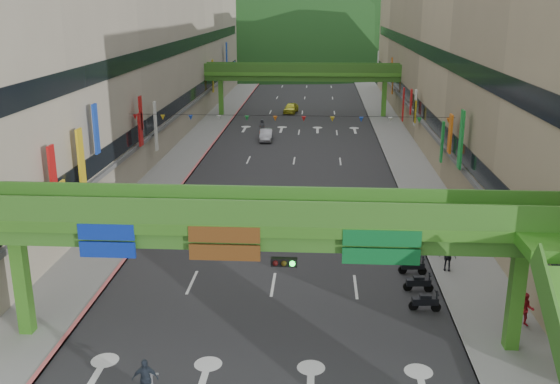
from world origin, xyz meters
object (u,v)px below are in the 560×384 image
(car_yellow, at_px, (291,108))
(car_silver, at_px, (266,135))
(pedestrian_red, at_px, (525,313))
(overpass_near, at_px, (283,241))
(scooter_rider_near, at_px, (246,221))
(scooter_rider_mid, at_px, (351,201))

(car_yellow, bearing_deg, car_silver, -86.82)
(pedestrian_red, bearing_deg, car_yellow, 115.59)
(overpass_near, relative_size, scooter_rider_near, 12.62)
(car_yellow, relative_size, pedestrian_red, 2.45)
(scooter_rider_near, bearing_deg, car_silver, 92.22)
(pedestrian_red, bearing_deg, scooter_rider_near, 154.68)
(scooter_rider_near, height_order, car_silver, scooter_rider_near)
(scooter_rider_mid, distance_m, car_silver, 25.98)
(overpass_near, bearing_deg, scooter_rider_near, 103.27)
(scooter_rider_near, height_order, car_yellow, scooter_rider_near)
(scooter_rider_near, xyz_separation_m, pedestrian_red, (14.55, -11.32, -0.23))
(scooter_rider_near, bearing_deg, scooter_rider_mid, 35.85)
(car_silver, height_order, pedestrian_red, pedestrian_red)
(car_silver, bearing_deg, car_yellow, 82.27)
(scooter_rider_mid, height_order, car_yellow, scooter_rider_mid)
(scooter_rider_near, xyz_separation_m, scooter_rider_mid, (7.16, 5.18, -0.09))
(overpass_near, height_order, pedestrian_red, overpass_near)
(scooter_rider_mid, bearing_deg, pedestrian_red, -65.87)
(scooter_rider_near, relative_size, scooter_rider_mid, 1.17)
(pedestrian_red, bearing_deg, scooter_rider_mid, 126.68)
(scooter_rider_mid, bearing_deg, overpass_near, -101.47)
(pedestrian_red, bearing_deg, car_silver, 123.47)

